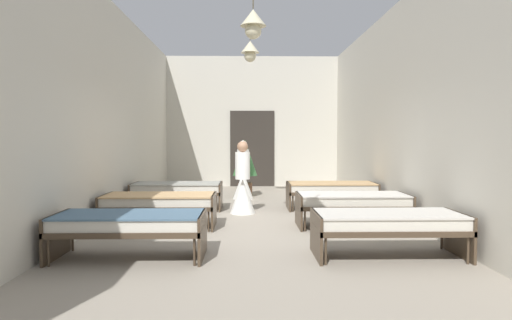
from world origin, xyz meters
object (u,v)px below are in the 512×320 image
nurse_mid_aisle (243,178)px  potted_plant (245,161)px  bed_left_row_0 (129,224)px  bed_left_row_1 (160,202)px  nurse_near_aisle (243,187)px  bed_left_row_2 (177,189)px  bed_right_row_0 (388,223)px  bed_right_row_1 (352,202)px  bed_right_row_2 (331,189)px

nurse_mid_aisle → potted_plant: 0.65m
bed_left_row_0 → nurse_mid_aisle: bearing=75.5°
nurse_mid_aisle → bed_left_row_1: bearing=-125.8°
nurse_near_aisle → bed_left_row_1: bearing=-71.8°
bed_left_row_1 → bed_left_row_2: same height
bed_right_row_0 → potted_plant: size_ratio=1.28×
bed_left_row_2 → nurse_near_aisle: size_ratio=1.28×
nurse_near_aisle → potted_plant: size_ratio=1.00×
bed_left_row_0 → bed_right_row_1: (3.32, 1.90, 0.00)m
bed_left_row_0 → nurse_mid_aisle: (1.40, 5.40, 0.09)m
bed_right_row_2 → potted_plant: 2.87m
bed_right_row_2 → bed_left_row_1: bearing=-150.2°
potted_plant → bed_right_row_2: bearing=-48.4°
bed_right_row_0 → nurse_near_aisle: nurse_near_aisle is taller
bed_left_row_1 → nurse_near_aisle: (1.41, 1.39, 0.09)m
bed_left_row_1 → bed_right_row_1: (3.32, 0.00, 0.00)m
bed_left_row_1 → bed_left_row_2: 1.90m
bed_left_row_1 → bed_right_row_1: same height
bed_right_row_1 → bed_right_row_2: same height
bed_right_row_0 → bed_right_row_1: 1.90m
bed_left_row_1 → bed_right_row_0: bearing=-29.8°
bed_right_row_0 → potted_plant: bearing=107.6°
bed_left_row_2 → bed_right_row_0: bearing=-48.8°
bed_right_row_2 → nurse_mid_aisle: 2.50m
bed_left_row_2 → nurse_near_aisle: nurse_near_aisle is taller
bed_left_row_0 → potted_plant: potted_plant is taller
bed_right_row_0 → nurse_mid_aisle: nurse_mid_aisle is taller
bed_left_row_0 → nurse_mid_aisle: 5.57m
bed_right_row_1 → nurse_near_aisle: 2.37m
bed_right_row_2 → nurse_near_aisle: size_ratio=1.28×
bed_left_row_0 → nurse_near_aisle: size_ratio=1.28×
bed_left_row_1 → potted_plant: bearing=70.2°
bed_left_row_1 → bed_right_row_2: (3.32, 1.90, 0.00)m
bed_right_row_1 → potted_plant: potted_plant is taller
bed_left_row_0 → nurse_near_aisle: 3.58m
bed_right_row_1 → bed_right_row_2: 1.90m
bed_right_row_1 → potted_plant: size_ratio=1.28×
bed_left_row_2 → nurse_mid_aisle: nurse_mid_aisle is taller
bed_left_row_1 → bed_right_row_2: 3.83m
bed_right_row_2 → bed_left_row_2: bearing=180.0°
bed_left_row_0 → potted_plant: bearing=76.3°
bed_right_row_0 → bed_left_row_1: 3.83m
bed_right_row_0 → potted_plant: 6.22m
bed_left_row_1 → bed_left_row_2: size_ratio=1.00×
bed_left_row_2 → potted_plant: potted_plant is taller
nurse_near_aisle → potted_plant: bearing=152.9°
bed_left_row_2 → nurse_near_aisle: bearing=-19.8°
bed_left_row_2 → potted_plant: (1.44, 2.11, 0.48)m
nurse_mid_aisle → bed_right_row_0: bearing=-84.4°
bed_right_row_0 → nurse_mid_aisle: 5.73m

